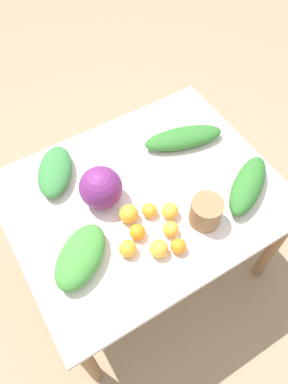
% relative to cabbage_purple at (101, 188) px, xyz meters
% --- Properties ---
extents(ground_plane, '(8.00, 8.00, 0.00)m').
position_rel_cabbage_purple_xyz_m(ground_plane, '(0.17, -0.07, -0.82)').
color(ground_plane, '#937A5B').
extents(dining_table, '(1.19, 0.95, 0.72)m').
position_rel_cabbage_purple_xyz_m(dining_table, '(0.17, -0.07, -0.19)').
color(dining_table, silver).
rests_on(dining_table, ground_plane).
extents(cabbage_purple, '(0.19, 0.19, 0.19)m').
position_rel_cabbage_purple_xyz_m(cabbage_purple, '(0.00, 0.00, 0.00)').
color(cabbage_purple, '#6B2366').
rests_on(cabbage_purple, dining_table).
extents(paper_bag, '(0.13, 0.13, 0.13)m').
position_rel_cabbage_purple_xyz_m(paper_bag, '(0.32, -0.31, -0.03)').
color(paper_bag, olive).
rests_on(paper_bag, dining_table).
extents(greens_bunch_beet_tops, '(0.41, 0.23, 0.08)m').
position_rel_cabbage_purple_xyz_m(greens_bunch_beet_tops, '(0.49, 0.09, -0.05)').
color(greens_bunch_beet_tops, '#2D6B28').
rests_on(greens_bunch_beet_tops, dining_table).
extents(greens_bunch_dandelion, '(0.33, 0.31, 0.10)m').
position_rel_cabbage_purple_xyz_m(greens_bunch_dandelion, '(-0.21, -0.22, -0.04)').
color(greens_bunch_dandelion, '#3D8433').
rests_on(greens_bunch_dandelion, dining_table).
extents(greens_bunch_chard, '(0.27, 0.32, 0.09)m').
position_rel_cabbage_purple_xyz_m(greens_bunch_chard, '(-0.12, 0.22, -0.05)').
color(greens_bunch_chard, '#337538').
rests_on(greens_bunch_chard, dining_table).
extents(greens_bunch_kale, '(0.35, 0.29, 0.10)m').
position_rel_cabbage_purple_xyz_m(greens_bunch_kale, '(0.57, -0.29, -0.04)').
color(greens_bunch_kale, '#2D6B28').
rests_on(greens_bunch_kale, dining_table).
extents(orange_0, '(0.07, 0.07, 0.07)m').
position_rel_cabbage_purple_xyz_m(orange_0, '(0.04, -0.23, -0.06)').
color(orange_0, orange).
rests_on(orange_0, dining_table).
extents(orange_1, '(0.07, 0.07, 0.07)m').
position_rel_cabbage_purple_xyz_m(orange_1, '(0.16, -0.29, -0.06)').
color(orange_1, '#F9A833').
rests_on(orange_1, dining_table).
extents(orange_2, '(0.06, 0.06, 0.06)m').
position_rel_cabbage_purple_xyz_m(orange_2, '(0.14, -0.17, -0.06)').
color(orange_2, orange).
rests_on(orange_2, dining_table).
extents(orange_3, '(0.08, 0.08, 0.08)m').
position_rel_cabbage_purple_xyz_m(orange_3, '(0.07, -0.34, -0.05)').
color(orange_3, '#F9A833').
rests_on(orange_3, dining_table).
extents(orange_4, '(0.07, 0.07, 0.07)m').
position_rel_cabbage_purple_xyz_m(orange_4, '(-0.03, -0.28, -0.06)').
color(orange_4, orange).
rests_on(orange_4, dining_table).
extents(orange_5, '(0.08, 0.08, 0.08)m').
position_rel_cabbage_purple_xyz_m(orange_5, '(0.05, -0.14, -0.05)').
color(orange_5, orange).
rests_on(orange_5, dining_table).
extents(orange_6, '(0.07, 0.07, 0.07)m').
position_rel_cabbage_purple_xyz_m(orange_6, '(0.21, -0.22, -0.06)').
color(orange_6, '#F9A833').
rests_on(orange_6, dining_table).
extents(orange_7, '(0.06, 0.06, 0.06)m').
position_rel_cabbage_purple_xyz_m(orange_7, '(0.15, -0.37, -0.06)').
color(orange_7, orange).
rests_on(orange_7, dining_table).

